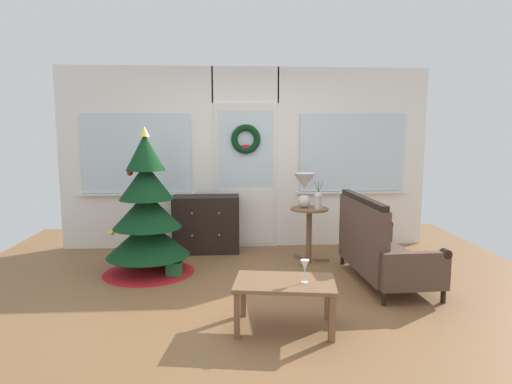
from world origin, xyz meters
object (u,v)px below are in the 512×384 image
Objects in this scene: settee_sofa at (378,249)px; gift_box at (174,269)px; side_table at (309,224)px; coffee_table at (285,288)px; wine_glass at (305,266)px; christmas_tree at (147,218)px; dresser_cabinet at (206,224)px; flower_vase at (318,200)px; table_lamp at (304,185)px.

gift_box is at bearing 172.24° from settee_sofa.
coffee_table is at bearing -106.17° from side_table.
wine_glass is at bearing -101.42° from side_table.
side_table is (1.97, 0.32, -0.16)m from christmas_tree.
dresser_cabinet is at bearing 107.16° from coffee_table.
coffee_table is 0.26m from wine_glass.
side_table is at bearing -23.51° from dresser_cabinet.
flower_vase reaches higher than dresser_cabinet.
coffee_table is at bearing 161.51° from wine_glass.
wine_glass reaches higher than gift_box.
table_lamp is at bearing 146.31° from side_table.
settee_sofa is at bearing -51.01° from table_lamp.
coffee_table is at bearing -72.84° from dresser_cabinet.
settee_sofa is at bearing -52.22° from side_table.
gift_box is at bearing -161.40° from table_lamp.
side_table reaches higher than gift_box.
side_table is (1.33, -0.58, 0.11)m from dresser_cabinet.
settee_sofa is at bearing -10.61° from christmas_tree.
christmas_tree reaches higher than wine_glass.
gift_box is (-1.09, 1.43, -0.26)m from coffee_table.
settee_sofa is 2.15× the size of side_table.
flower_vase is 1.95m from gift_box.
table_lamp is at bearing -22.98° from dresser_cabinet.
wine_glass is at bearing -131.22° from settee_sofa.
coffee_table is at bearing -136.66° from settee_sofa.
table_lamp is 2.26× the size of wine_glass.
table_lamp reaches higher than wine_glass.
table_lamp is (1.91, 0.36, 0.33)m from christmas_tree.
christmas_tree reaches higher than table_lamp.
table_lamp is 1.26× the size of flower_vase.
gift_box is (-1.25, 1.48, -0.47)m from wine_glass.
table_lamp is at bearing 10.68° from christmas_tree.
settee_sofa is at bearing -7.76° from gift_box.
settee_sofa reaches higher than wine_glass.
table_lamp is 2.12m from coffee_table.
wine_glass is 1.10× the size of gift_box.
dresser_cabinet reaches higher than wine_glass.
dresser_cabinet reaches higher than gift_box.
gift_box is (0.32, -0.18, -0.57)m from christmas_tree.
side_table is 1.77m from gift_box.
settee_sofa is at bearing 48.78° from wine_glass.
side_table is 3.94× the size of gift_box.
christmas_tree is 2.16m from coffee_table.
side_table is at bearing 9.23° from christmas_tree.
flower_vase is (2.07, 0.26, 0.16)m from christmas_tree.
flower_vase is 1.99m from wine_glass.
side_table is 0.34m from flower_vase.
dresser_cabinet is 0.99× the size of coffee_table.
gift_box is at bearing -163.29° from side_table.
table_lamp is (-0.06, 0.04, 0.49)m from side_table.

